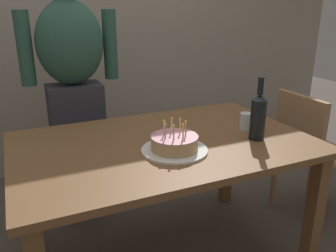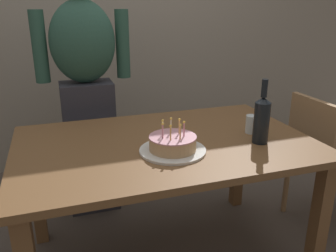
% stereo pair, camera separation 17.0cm
% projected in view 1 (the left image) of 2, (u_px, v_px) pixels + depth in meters
% --- Properties ---
extents(back_wall, '(5.20, 0.10, 2.60)m').
position_uv_depth(back_wall, '(89.00, 17.00, 2.93)').
color(back_wall, '#9E9384').
rests_on(back_wall, ground_plane).
extents(dining_table, '(1.50, 0.96, 0.74)m').
position_uv_depth(dining_table, '(164.00, 158.00, 1.82)').
color(dining_table, brown).
rests_on(dining_table, ground_plane).
extents(birthday_cake, '(0.32, 0.32, 0.15)m').
position_uv_depth(birthday_cake, '(175.00, 144.00, 1.65)').
color(birthday_cake, white).
rests_on(birthday_cake, dining_table).
extents(water_glass_near, '(0.07, 0.07, 0.10)m').
position_uv_depth(water_glass_near, '(246.00, 121.00, 1.93)').
color(water_glass_near, silver).
rests_on(water_glass_near, dining_table).
extents(wine_bottle, '(0.08, 0.08, 0.33)m').
position_uv_depth(wine_bottle, '(258.00, 116.00, 1.77)').
color(wine_bottle, black).
rests_on(wine_bottle, dining_table).
extents(person_man_bearded, '(0.61, 0.27, 1.66)m').
position_uv_depth(person_man_bearded, '(74.00, 92.00, 2.24)').
color(person_man_bearded, '#33333D').
rests_on(person_man_bearded, ground_plane).
extents(dining_chair, '(0.42, 0.42, 0.87)m').
position_uv_depth(dining_chair, '(308.00, 147.00, 2.30)').
color(dining_chair, '#A37A51').
rests_on(dining_chair, ground_plane).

